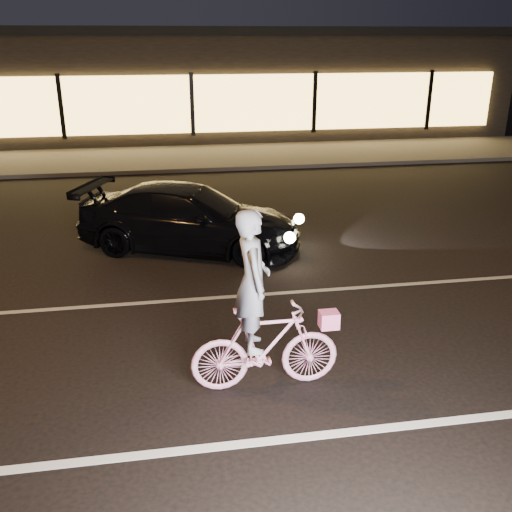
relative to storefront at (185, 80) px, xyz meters
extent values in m
plane|color=black|center=(0.00, -18.97, -2.15)|extent=(90.00, 90.00, 0.00)
cube|color=silver|center=(0.00, -20.47, -2.14)|extent=(60.00, 0.12, 0.01)
cube|color=gray|center=(0.00, -16.97, -2.14)|extent=(60.00, 0.10, 0.01)
cube|color=#383533|center=(0.00, -5.97, -2.09)|extent=(30.00, 4.00, 0.12)
cube|color=black|center=(0.00, 0.03, -0.15)|extent=(25.00, 8.00, 4.00)
cube|color=black|center=(0.00, 0.03, 1.90)|extent=(25.40, 8.40, 0.30)
cube|color=#FFC259|center=(0.00, -4.07, -0.55)|extent=(23.00, 0.15, 2.00)
cube|color=black|center=(-4.50, -4.15, -0.55)|extent=(0.15, 0.08, 2.20)
cube|color=black|center=(0.00, -4.15, -0.55)|extent=(0.15, 0.08, 2.20)
cube|color=black|center=(4.50, -4.15, -0.55)|extent=(0.15, 0.08, 2.20)
cube|color=black|center=(9.00, -4.15, -0.55)|extent=(0.15, 0.08, 2.20)
imported|color=#FF459A|center=(-0.14, -19.48, -1.63)|extent=(1.73, 0.49, 1.04)
imported|color=white|center=(-0.29, -19.48, -0.79)|extent=(0.39, 0.60, 1.63)
cube|color=#FC5190|center=(0.60, -19.48, -1.34)|extent=(0.22, 0.18, 0.20)
imported|color=black|center=(-0.73, -14.64, -1.53)|extent=(4.59, 3.18, 1.23)
sphere|color=#FFF2BF|center=(1.36, -14.87, -1.58)|extent=(0.21, 0.21, 0.21)
sphere|color=#FFF2BF|center=(0.94, -15.92, -1.58)|extent=(0.21, 0.21, 0.21)
camera|label=1|loc=(-1.19, -25.12, 1.71)|focal=40.00mm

